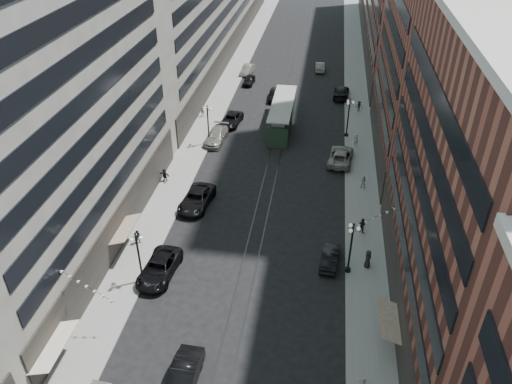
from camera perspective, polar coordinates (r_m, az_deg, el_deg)
The scene contains 32 objects.
ground at distance 71.27m, azimuth 2.82°, elevation 6.83°, with size 220.00×220.00×0.00m, color black.
sidewalk_west at distance 81.81m, azimuth -4.24°, elevation 10.45°, with size 4.00×180.00×0.15m, color gray.
sidewalk_east at distance 80.24m, azimuth 11.52°, elevation 9.39°, with size 4.00×180.00×0.15m, color gray.
rail_west at distance 80.36m, azimuth 3.07°, elevation 10.01°, with size 0.12×180.00×0.02m, color #2D2D33.
rail_east at distance 80.26m, azimuth 4.08°, elevation 9.94°, with size 0.12×180.00×0.02m, color #2D2D33.
building_west_mid at distance 46.58m, azimuth -22.00°, elevation 8.46°, with size 8.00×36.00×28.00m, color #A9A496.
building_east_mid at distance 38.86m, azimuth 23.76°, elevation -0.36°, with size 8.00×30.00×24.00m, color brown.
lamppost_sw_far at distance 45.17m, azimuth -13.24°, elevation -7.12°, with size 1.03×1.14×5.52m.
lamppost_sw_mid at distance 66.88m, azimuth -5.50°, elevation 7.80°, with size 1.03×1.14×5.52m.
lamppost_se_far at distance 45.77m, azimuth 10.79°, elevation -6.13°, with size 1.03×1.14×5.52m.
lamppost_se_mid at distance 69.78m, azimuth 10.50°, elevation 8.51°, with size 1.03×1.14×5.52m.
streetcar at distance 72.16m, azimuth 3.01°, elevation 8.69°, with size 2.99×13.50×3.73m.
car_2 at distance 47.00m, azimuth -11.00°, elevation -8.54°, with size 2.78×6.04×1.68m, color black.
car_5 at distance 38.57m, azimuth -8.34°, elevation -20.30°, with size 1.89×5.41×1.78m, color black.
pedestrian_2 at distance 50.90m, azimuth -13.31°, elevation -5.03°, with size 0.74×0.40×1.52m, color black.
car_7 at distance 55.42m, azimuth -6.80°, elevation -0.81°, with size 2.87×6.21×1.73m, color black.
car_8 at distance 68.47m, azimuth -4.58°, elevation 6.40°, with size 2.42×5.96×1.73m, color slate.
car_9 at distance 87.97m, azimuth -0.82°, elevation 12.66°, with size 1.68×4.17×1.42m, color black.
car_10 at distance 47.94m, azimuth 8.44°, elevation -7.44°, with size 1.52×4.37×1.44m, color black.
car_11 at distance 64.24m, azimuth 9.64°, elevation 4.08°, with size 2.86×6.19×1.72m, color gray.
car_12 at distance 83.69m, azimuth 9.71°, elevation 11.18°, with size 2.40×5.90×1.71m, color black.
car_13 at distance 81.63m, azimuth 2.13°, elevation 11.04°, with size 1.95×4.85×1.65m, color black.
car_14 at distance 95.03m, azimuth 7.32°, elevation 14.02°, with size 1.61×4.63×1.53m, color slate.
pedestrian_5 at distance 60.14m, azimuth -10.41°, elevation 1.94°, with size 1.52×0.44×1.64m, color black.
pedestrian_6 at distance 75.76m, azimuth -6.13°, elevation 9.13°, with size 0.93×0.42×1.59m, color #A29886.
pedestrian_7 at distance 52.10m, azimuth 12.03°, elevation -3.73°, with size 0.80×0.44×1.65m, color black.
pedestrian_8 at distance 68.17m, azimuth 11.35°, elevation 5.87°, with size 0.66×0.43×1.80m, color #BEB99D.
pedestrian_9 at distance 78.71m, azimuth 11.68°, elevation 9.59°, with size 1.03×0.43×1.60m, color black.
car_extra_0 at distance 73.34m, azimuth -2.82°, elevation 8.27°, with size 2.47×5.35×1.49m, color black.
car_extra_1 at distance 92.76m, azimuth -0.97°, elevation 13.81°, with size 1.66×4.76×1.57m, color slate.
pedestrian_extra_0 at distance 47.92m, azimuth 12.67°, elevation -7.45°, with size 0.91×0.50×1.86m, color black.
pedestrian_extra_1 at distance 59.04m, azimuth 12.20°, elevation 1.08°, with size 0.80×0.44×1.65m, color #B2AD94.
Camera 1 is at (5.81, -3.55, 31.73)m, focal length 35.00 mm.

